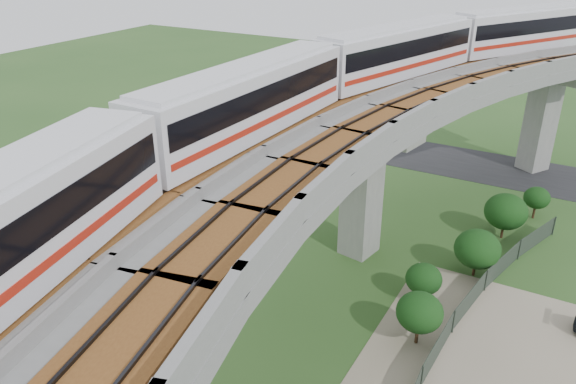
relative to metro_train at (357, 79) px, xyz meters
name	(u,v)px	position (x,y,z in m)	size (l,w,h in m)	color
ground	(268,333)	(-0.96, -8.51, -12.31)	(160.00, 160.00, 0.00)	#2D5220
asphalt_road	(428,157)	(-0.96, 21.49, -12.29)	(60.00, 8.00, 0.03)	#232326
viaduct	(339,199)	(2.89, -8.51, -3.26)	(19.58, 73.98, 11.40)	#99968E
metro_train	(357,79)	(0.00, 0.00, 0.00)	(15.15, 60.68, 3.64)	silver
tree_0	(537,198)	(9.69, 12.91, -10.60)	(1.92, 1.92, 2.53)	#382314
tree_1	(506,212)	(8.15, 8.60, -10.21)	(2.95, 2.95, 3.35)	#382314
tree_2	(477,249)	(7.49, 2.75, -10.37)	(2.86, 2.86, 3.15)	#382314
tree_3	(424,279)	(5.43, -1.56, -10.74)	(2.12, 2.12, 2.47)	#382314
tree_4	(420,312)	(6.31, -5.32, -10.30)	(2.45, 2.45, 3.06)	#382314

